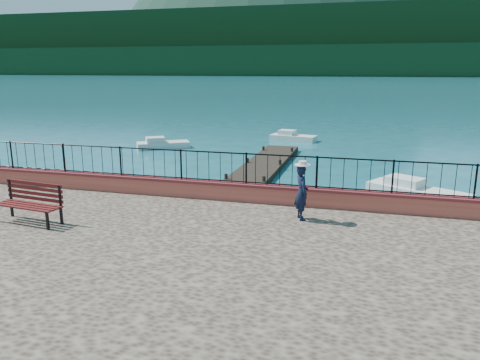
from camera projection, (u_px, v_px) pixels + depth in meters
The scene contains 12 objects.
ground at pixel (220, 288), 11.67m from camera, with size 2000.00×2000.00×0.00m, color #19596B.
parapet at pixel (255, 193), 14.79m from camera, with size 28.00×0.46×0.58m, color #CA5949.
railing at pixel (256, 169), 14.61m from camera, with size 27.00×0.05×0.95m, color black.
dock at pixel (255, 174), 23.40m from camera, with size 2.00×16.00×0.30m, color #2D231C.
far_forest at pixel (366, 61), 290.82m from camera, with size 900.00×60.00×18.00m, color black.
foothills at pixel (368, 44), 344.01m from camera, with size 900.00×120.00×44.00m, color black.
park_bench at pixel (30, 211), 12.80m from camera, with size 2.02×0.87×1.09m.
person at pixel (302, 193), 12.96m from camera, with size 0.56×0.37×1.55m, color black.
hat at pixel (303, 163), 12.77m from camera, with size 0.44×0.44×0.12m, color silver.
boat_1 at pixel (418, 188), 19.63m from camera, with size 4.21×1.30×0.80m, color white.
boat_3 at pixel (163, 142), 31.66m from camera, with size 3.47×1.30×0.80m, color silver.
boat_4 at pixel (293, 135), 34.82m from camera, with size 3.36×1.30×0.80m, color silver.
Camera 1 is at (3.30, -10.20, 5.36)m, focal length 35.00 mm.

